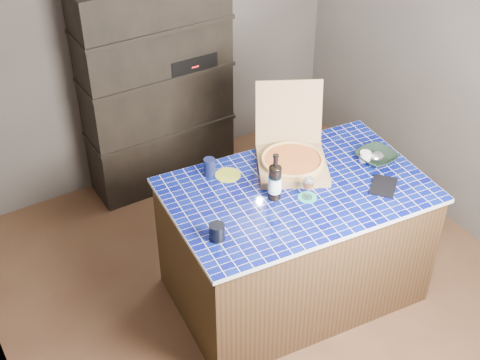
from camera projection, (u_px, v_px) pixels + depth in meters
room at (259, 140)px, 4.13m from camera, size 3.50×3.50×3.50m
shelving_unit at (157, 87)px, 5.39m from camera, size 1.20×0.41×1.80m
kitchen_island at (294, 241)px, 4.56m from camera, size 1.75×1.20×0.91m
pizza_box at (292, 157)px, 4.44m from camera, size 0.66×0.70×0.49m
mead_bottle at (275, 181)px, 4.13m from camera, size 0.09×0.09×0.33m
teal_trivet at (307, 197)px, 4.20m from camera, size 0.12×0.12×0.01m
wine_glass at (308, 183)px, 4.14m from camera, size 0.07×0.07×0.16m
tumbler at (217, 232)px, 3.86m from camera, size 0.09×0.09×0.10m
dvd_case at (384, 186)px, 4.29m from camera, size 0.26×0.25×0.02m
bowl at (376, 157)px, 4.51m from camera, size 0.28×0.28×0.06m
foil_contents at (377, 156)px, 4.51m from camera, size 0.11×0.09×0.05m
white_jar at (365, 156)px, 4.52m from camera, size 0.08×0.08×0.06m
navy_cup at (210, 167)px, 4.37m from camera, size 0.08×0.08×0.12m
green_trivet at (228, 175)px, 4.40m from camera, size 0.17×0.17×0.01m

